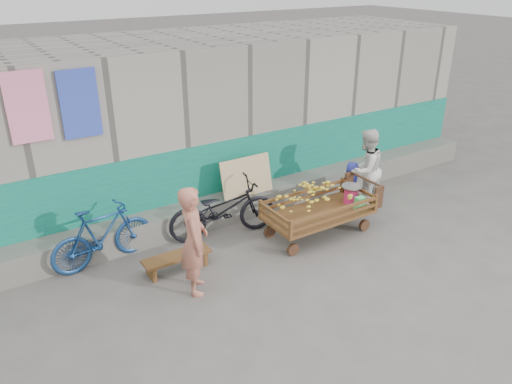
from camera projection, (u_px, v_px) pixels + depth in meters
ground at (308, 280)px, 7.34m from camera, size 80.00×80.00×0.00m
building_wall at (185, 118)px, 9.85m from camera, size 12.00×3.50×3.00m
banana_cart at (317, 204)px, 8.35m from camera, size 2.01×0.92×0.86m
bench at (177, 259)px, 7.51m from camera, size 1.04×0.31×0.26m
vendor_man at (194, 241)px, 6.81m from camera, size 0.57×0.68×1.60m
woman at (365, 170)px, 9.24m from camera, size 0.85×0.72×1.55m
child at (351, 184)px, 9.50m from camera, size 0.48×0.37×0.87m
bicycle_dark at (223, 209)px, 8.37m from camera, size 1.94×0.96×0.98m
bicycle_blue at (102, 236)px, 7.57m from camera, size 1.66×0.65×0.97m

